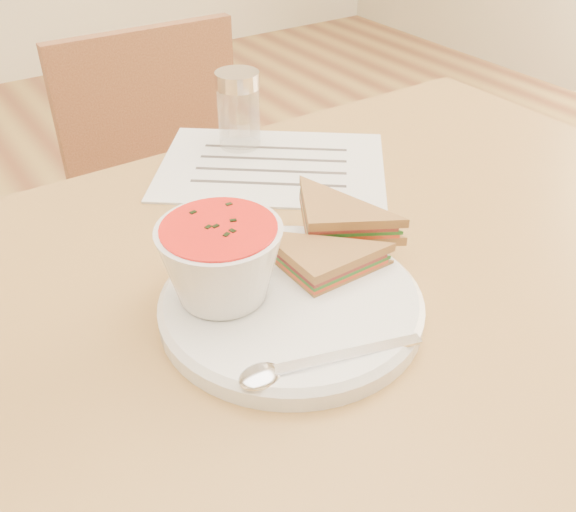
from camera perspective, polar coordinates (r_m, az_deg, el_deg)
dining_table at (r=0.96m, az=4.25°, el=-19.01°), size 1.00×0.70×0.75m
chair_far at (r=1.30m, az=-8.03°, el=-0.03°), size 0.37×0.37×0.82m
plate at (r=0.61m, az=0.27°, el=-4.40°), size 0.32×0.32×0.02m
soup_bowl at (r=0.59m, az=-5.96°, el=-0.80°), size 0.15×0.15×0.08m
sandwich_half_a at (r=0.59m, az=2.35°, el=-3.10°), size 0.10×0.10×0.03m
sandwich_half_b at (r=0.65m, az=1.81°, el=1.70°), size 0.14×0.14×0.03m
spoon at (r=0.54m, az=3.26°, el=-9.29°), size 0.19×0.09×0.01m
paper_menu at (r=0.87m, az=-1.43°, el=8.02°), size 0.37×0.36×0.00m
condiment_shaker at (r=0.91m, az=-4.41°, el=12.76°), size 0.08×0.08×0.11m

